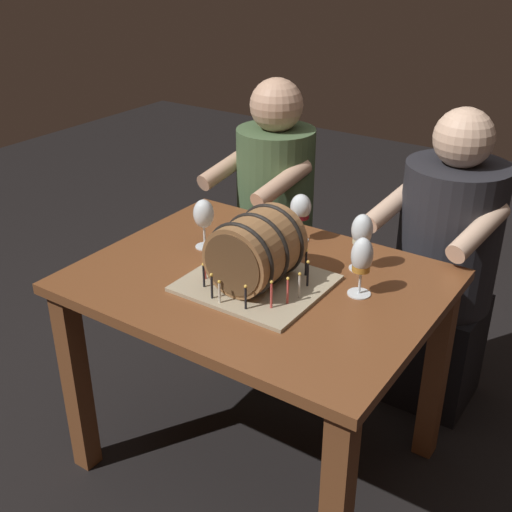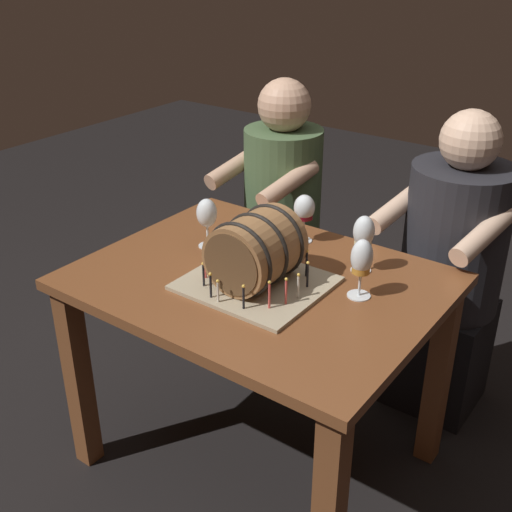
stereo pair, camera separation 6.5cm
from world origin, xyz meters
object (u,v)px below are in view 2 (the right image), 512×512
object	(u,v)px
wine_glass_empty	(207,214)
wine_glass_red	(304,210)
barrel_cake	(256,254)
wine_glass_amber	(362,260)
dining_table	(259,312)
person_seated_left	(281,229)
person_seated_right	(449,275)
wine_glass_white	(364,234)

from	to	relation	value
wine_glass_empty	wine_glass_red	bearing A→B (deg)	43.23
barrel_cake	wine_glass_amber	bearing A→B (deg)	23.69
dining_table	person_seated_left	bearing A→B (deg)	118.78
dining_table	wine_glass_empty	size ratio (longest dim) A/B	6.34
wine_glass_empty	person_seated_right	distance (m)	0.95
wine_glass_red	dining_table	bearing A→B (deg)	-84.59
wine_glass_empty	wine_glass_white	distance (m)	0.54
wine_glass_white	barrel_cake	bearing A→B (deg)	-128.29
wine_glass_amber	wine_glass_empty	bearing A→B (deg)	-179.57
wine_glass_empty	wine_glass_white	world-z (taller)	wine_glass_white
wine_glass_red	person_seated_left	distance (m)	0.61
dining_table	barrel_cake	xyz separation A→B (m)	(0.02, -0.05, 0.24)
barrel_cake	person_seated_right	world-z (taller)	person_seated_right
wine_glass_empty	person_seated_right	bearing A→B (deg)	43.41
dining_table	wine_glass_white	distance (m)	0.42
barrel_cake	wine_glass_red	bearing A→B (deg)	98.35
wine_glass_red	barrel_cake	bearing A→B (deg)	-81.65
wine_glass_red	person_seated_right	bearing A→B (deg)	43.51
wine_glass_red	wine_glass_amber	size ratio (longest dim) A/B	0.93
wine_glass_empty	person_seated_right	world-z (taller)	person_seated_right
wine_glass_white	wine_glass_empty	bearing A→B (deg)	-163.45
dining_table	wine_glass_white	xyz separation A→B (m)	(0.24, 0.23, 0.26)
wine_glass_white	wine_glass_amber	bearing A→B (deg)	-64.13
wine_glass_empty	wine_glass_amber	bearing A→B (deg)	0.43
wine_glass_amber	barrel_cake	bearing A→B (deg)	-156.31
barrel_cake	wine_glass_amber	xyz separation A→B (m)	(0.29, 0.13, 0.01)
barrel_cake	wine_glass_white	xyz separation A→B (m)	(0.22, 0.27, 0.02)
wine_glass_red	person_seated_right	world-z (taller)	person_seated_right
wine_glass_red	person_seated_right	distance (m)	0.64
person_seated_left	wine_glass_amber	bearing A→B (deg)	-41.54
dining_table	wine_glass_empty	xyz separation A→B (m)	(-0.27, 0.08, 0.25)
wine_glass_empty	person_seated_right	size ratio (longest dim) A/B	0.15
wine_glass_amber	person_seated_left	bearing A→B (deg)	138.46
barrel_cake	wine_glass_empty	xyz separation A→B (m)	(-0.30, 0.12, 0.01)
person_seated_right	wine_glass_red	bearing A→B (deg)	-136.49
barrel_cake	wine_glass_red	xyz separation A→B (m)	(-0.05, 0.35, 0.01)
barrel_cake	person_seated_left	size ratio (longest dim) A/B	0.34
wine_glass_red	wine_glass_white	world-z (taller)	wine_glass_white
dining_table	person_seated_right	distance (m)	0.79
wine_glass_amber	person_seated_left	world-z (taller)	person_seated_left
wine_glass_empty	wine_glass_amber	size ratio (longest dim) A/B	0.94
wine_glass_amber	dining_table	bearing A→B (deg)	-165.60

